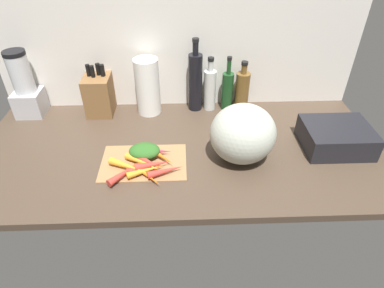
# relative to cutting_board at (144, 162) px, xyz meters

# --- Properties ---
(ground_plane) EXTENTS (1.70, 0.80, 0.03)m
(ground_plane) POSITION_rel_cutting_board_xyz_m (0.15, 0.10, -0.02)
(ground_plane) COLOR #47382B
(wall_back) EXTENTS (1.70, 0.03, 0.60)m
(wall_back) POSITION_rel_cutting_board_xyz_m (0.15, 0.49, 0.30)
(wall_back) COLOR silver
(wall_back) RESTS_ON ground_plane
(cutting_board) EXTENTS (0.34, 0.23, 0.01)m
(cutting_board) POSITION_rel_cutting_board_xyz_m (0.00, 0.00, 0.00)
(cutting_board) COLOR #997047
(cutting_board) RESTS_ON ground_plane
(carrot_0) EXTENTS (0.12, 0.13, 0.02)m
(carrot_0) POSITION_rel_cutting_board_xyz_m (0.02, -0.09, 0.01)
(carrot_0) COLOR orange
(carrot_0) RESTS_ON cutting_board
(carrot_1) EXTENTS (0.14, 0.08, 0.03)m
(carrot_1) POSITION_rel_cutting_board_xyz_m (0.09, -0.08, 0.02)
(carrot_1) COLOR red
(carrot_1) RESTS_ON cutting_board
(carrot_2) EXTENTS (0.15, 0.12, 0.03)m
(carrot_2) POSITION_rel_cutting_board_xyz_m (0.00, -0.03, 0.02)
(carrot_2) COLOR orange
(carrot_2) RESTS_ON cutting_board
(carrot_3) EXTENTS (0.14, 0.06, 0.03)m
(carrot_3) POSITION_rel_cutting_board_xyz_m (0.04, -0.04, 0.02)
(carrot_3) COLOR red
(carrot_3) RESTS_ON cutting_board
(carrot_4) EXTENTS (0.15, 0.08, 0.03)m
(carrot_4) POSITION_rel_cutting_board_xyz_m (0.02, -0.07, 0.02)
(carrot_4) COLOR orange
(carrot_4) RESTS_ON cutting_board
(carrot_5) EXTENTS (0.13, 0.04, 0.02)m
(carrot_5) POSITION_rel_cutting_board_xyz_m (0.01, -0.06, 0.01)
(carrot_5) COLOR red
(carrot_5) RESTS_ON cutting_board
(carrot_6) EXTENTS (0.14, 0.14, 0.03)m
(carrot_6) POSITION_rel_cutting_board_xyz_m (0.06, 0.02, 0.02)
(carrot_6) COLOR orange
(carrot_6) RESTS_ON cutting_board
(carrot_7) EXTENTS (0.11, 0.09, 0.03)m
(carrot_7) POSITION_rel_cutting_board_xyz_m (0.02, -0.02, 0.02)
(carrot_7) COLOR red
(carrot_7) RESTS_ON cutting_board
(carrot_8) EXTENTS (0.17, 0.11, 0.03)m
(carrot_8) POSITION_rel_cutting_board_xyz_m (-0.05, -0.05, 0.02)
(carrot_8) COLOR orange
(carrot_8) RESTS_ON cutting_board
(carrot_9) EXTENTS (0.13, 0.04, 0.03)m
(carrot_9) POSITION_rel_cutting_board_xyz_m (0.05, 0.04, 0.02)
(carrot_9) COLOR #B2264C
(carrot_9) RESTS_ON cutting_board
(carrot_10) EXTENTS (0.13, 0.14, 0.03)m
(carrot_10) POSITION_rel_cutting_board_xyz_m (-0.06, -0.08, 0.02)
(carrot_10) COLOR red
(carrot_10) RESTS_ON cutting_board
(carrot_greens_pile) EXTENTS (0.12, 0.10, 0.05)m
(carrot_greens_pile) POSITION_rel_cutting_board_xyz_m (0.00, 0.03, 0.03)
(carrot_greens_pile) COLOR #2D6023
(carrot_greens_pile) RESTS_ON cutting_board
(winter_squash) EXTENTS (0.26, 0.24, 0.24)m
(winter_squash) POSITION_rel_cutting_board_xyz_m (0.39, 0.02, 0.12)
(winter_squash) COLOR #B2B7A8
(winter_squash) RESTS_ON ground_plane
(knife_block) EXTENTS (0.12, 0.15, 0.24)m
(knife_block) POSITION_rel_cutting_board_xyz_m (-0.24, 0.40, 0.09)
(knife_block) COLOR brown
(knife_block) RESTS_ON ground_plane
(blender_appliance) EXTENTS (0.13, 0.13, 0.32)m
(blender_appliance) POSITION_rel_cutting_board_xyz_m (-0.57, 0.40, 0.13)
(blender_appliance) COLOR #B2B2B7
(blender_appliance) RESTS_ON ground_plane
(paper_towel_roll) EXTENTS (0.11, 0.11, 0.27)m
(paper_towel_roll) POSITION_rel_cutting_board_xyz_m (-0.00, 0.40, 0.13)
(paper_towel_roll) COLOR white
(paper_towel_roll) RESTS_ON ground_plane
(bottle_0) EXTENTS (0.07, 0.07, 0.35)m
(bottle_0) POSITION_rel_cutting_board_xyz_m (0.22, 0.42, 0.14)
(bottle_0) COLOR black
(bottle_0) RESTS_ON ground_plane
(bottle_1) EXTENTS (0.06, 0.06, 0.27)m
(bottle_1) POSITION_rel_cutting_board_xyz_m (0.30, 0.42, 0.10)
(bottle_1) COLOR silver
(bottle_1) RESTS_ON ground_plane
(bottle_2) EXTENTS (0.05, 0.05, 0.27)m
(bottle_2) POSITION_rel_cutting_board_xyz_m (0.38, 0.42, 0.10)
(bottle_2) COLOR #19421E
(bottle_2) RESTS_ON ground_plane
(bottle_3) EXTENTS (0.07, 0.07, 0.24)m
(bottle_3) POSITION_rel_cutting_board_xyz_m (0.45, 0.42, 0.10)
(bottle_3) COLOR brown
(bottle_3) RESTS_ON ground_plane
(dish_rack) EXTENTS (0.27, 0.23, 0.10)m
(dish_rack) POSITION_rel_cutting_board_xyz_m (0.80, 0.08, 0.05)
(dish_rack) COLOR black
(dish_rack) RESTS_ON ground_plane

